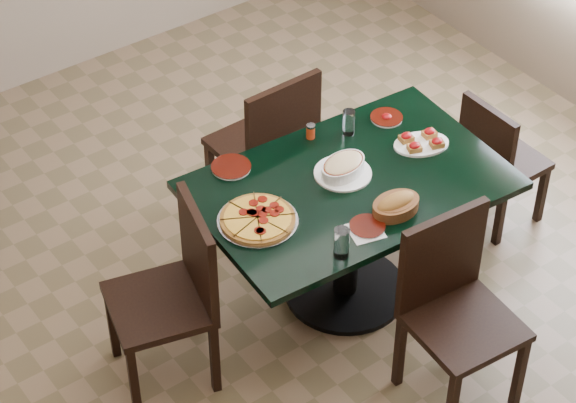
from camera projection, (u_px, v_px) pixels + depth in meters
floor at (304, 316)px, 5.76m from camera, size 5.50×5.50×0.00m
main_table at (349, 210)px, 5.53m from camera, size 1.55×1.05×0.75m
chair_far at (270, 142)px, 5.96m from camera, size 0.47×0.47×0.99m
chair_near at (454, 301)px, 5.08m from camera, size 0.49×0.49×0.98m
chair_right at (496, 158)px, 6.03m from camera, size 0.39×0.39×0.82m
chair_left at (177, 287)px, 5.16m from camera, size 0.55×0.55×0.97m
pepperoni_pizza at (258, 219)px, 5.18m from camera, size 0.38×0.38×0.04m
lasagna_casserole at (343, 167)px, 5.42m from camera, size 0.28×0.28×0.09m
bread_basket at (396, 205)px, 5.22m from camera, size 0.25×0.17×0.10m
bruschetta_platter at (421, 142)px, 5.61m from camera, size 0.34×0.29×0.05m
side_plate_near at (367, 227)px, 5.16m from camera, size 0.17×0.17×0.02m
side_plate_far_r at (387, 118)px, 5.79m from camera, size 0.17×0.17×0.03m
side_plate_far_l at (231, 167)px, 5.48m from camera, size 0.20×0.20×0.02m
napkin_setting at (366, 231)px, 5.14m from camera, size 0.18×0.18×0.01m
water_glass_a at (349, 122)px, 5.66m from camera, size 0.06×0.06×0.14m
water_glass_b at (342, 243)px, 4.97m from camera, size 0.07×0.07×0.15m
pepper_shaker at (311, 131)px, 5.65m from camera, size 0.05×0.05×0.08m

